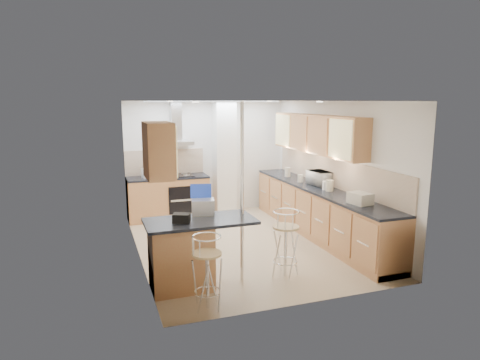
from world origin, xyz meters
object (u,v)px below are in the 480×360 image
object	(u,v)px
laptop	(203,207)
bar_stool_near	(207,272)
bread_bin	(360,198)
bar_stool_end	(286,243)
microwave	(320,178)

from	to	relation	value
laptop	bar_stool_near	xyz separation A→B (m)	(-0.19, -0.91, -0.58)
bread_bin	laptop	bearing A→B (deg)	168.04
laptop	bread_bin	bearing A→B (deg)	8.69
laptop	bar_stool_end	size ratio (longest dim) A/B	0.32
bar_stool_near	bar_stool_end	world-z (taller)	bar_stool_end
bar_stool_end	bread_bin	distance (m)	1.47
laptop	microwave	bearing A→B (deg)	39.53
microwave	bar_stool_near	distance (m)	3.69
laptop	bread_bin	world-z (taller)	laptop
bar_stool_end	bread_bin	xyz separation A→B (m)	(1.36, 0.19, 0.52)
bar_stool_near	laptop	bearing A→B (deg)	66.44
bar_stool_near	bread_bin	size ratio (longest dim) A/B	2.76
microwave	bar_stool_end	xyz separation A→B (m)	(-1.52, -1.71, -0.57)
bread_bin	microwave	bearing A→B (deg)	75.14
laptop	bar_stool_end	bearing A→B (deg)	-4.47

